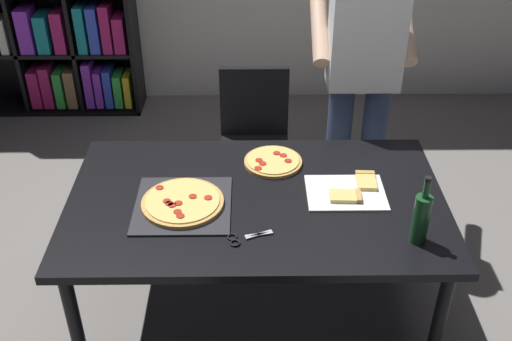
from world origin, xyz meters
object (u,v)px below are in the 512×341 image
Objects in this scene: pepperoni_pizza_on_tray at (183,203)px; second_pizza_plain at (273,162)px; dining_table at (256,210)px; chair_far_side at (254,133)px; kitchen_scissors at (243,238)px; wine_bottle at (421,218)px; person_serving_pizza at (362,75)px.

second_pizza_plain is at bearing 39.76° from pepperoni_pizza_on_tray.
dining_table is 1.01m from chair_far_side.
dining_table is 8.66× the size of kitchen_scissors.
second_pizza_plain is (0.09, 0.29, 0.08)m from dining_table.
wine_bottle reaches higher than kitchen_scissors.
chair_far_side is at bearing 87.34° from kitchen_scissors.
chair_far_side is 4.53× the size of kitchen_scissors.
kitchen_scissors is at bearing -40.69° from pepperoni_pizza_on_tray.
person_serving_pizza reaches higher than kitchen_scissors.
kitchen_scissors is at bearing -101.67° from dining_table.
second_pizza_plain is at bearing -135.15° from person_serving_pizza.
second_pizza_plain is (-0.49, -0.49, -0.24)m from person_serving_pizza.
dining_table is at bearing 10.09° from pepperoni_pizza_on_tray.
pepperoni_pizza_on_tray is at bearing -140.24° from second_pizza_plain.
chair_far_side is 0.76m from second_pizza_plain.
kitchen_scissors is at bearing -92.66° from chair_far_side.
kitchen_scissors is at bearing 178.74° from wine_bottle.
pepperoni_pizza_on_tray reaches higher than kitchen_scissors.
second_pizza_plain is at bearing 73.34° from dining_table.
person_serving_pizza is (0.58, 0.78, 0.32)m from dining_table.
pepperoni_pizza_on_tray is 0.36m from kitchen_scissors.
dining_table is 5.44× the size of wine_bottle.
wine_bottle reaches higher than pepperoni_pizza_on_tray.
person_serving_pizza is at bearing 42.63° from pepperoni_pizza_on_tray.
kitchen_scissors is 0.60m from second_pizza_plain.
wine_bottle is (0.99, -0.25, 0.10)m from pepperoni_pizza_on_tray.
chair_far_side reaches higher than kitchen_scissors.
wine_bottle is (0.66, -0.31, 0.19)m from dining_table.
wine_bottle is at bearing -45.82° from second_pizza_plain.
kitchen_scissors is (-0.72, 0.02, -0.11)m from wine_bottle.
chair_far_side is at bearing 159.20° from person_serving_pizza.
chair_far_side is at bearing 72.69° from pepperoni_pizza_on_tray.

